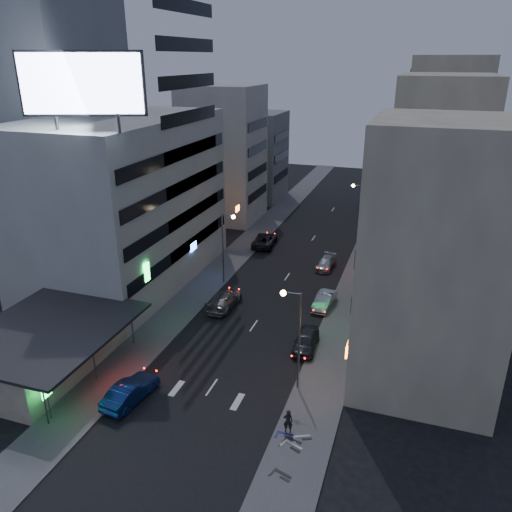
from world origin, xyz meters
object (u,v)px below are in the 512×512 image
at_px(scooter_black_b, 303,436).
at_px(road_car_silver, 224,300).
at_px(road_car_blue, 130,391).
at_px(scooter_blue, 295,428).
at_px(parked_car_left, 265,240).
at_px(parked_car_right_mid, 324,301).
at_px(scooter_black_a, 293,470).
at_px(parked_car_right_far, 326,263).
at_px(scooter_silver_a, 304,441).
at_px(scooter_silver_b, 310,428).
at_px(parked_car_right_near, 306,341).
at_px(person, 288,421).

bearing_deg(scooter_black_b, road_car_silver, 50.33).
bearing_deg(road_car_blue, scooter_blue, -171.49).
bearing_deg(parked_car_left, scooter_blue, 105.43).
bearing_deg(scooter_black_b, road_car_blue, 102.34).
height_order(parked_car_right_mid, scooter_black_a, parked_car_right_mid).
distance_m(parked_car_right_far, scooter_silver_a, 30.53).
xyz_separation_m(parked_car_right_far, scooter_blue, (3.66, -29.11, 0.01)).
xyz_separation_m(parked_car_right_far, scooter_silver_b, (4.65, -28.76, 0.04)).
bearing_deg(scooter_black_b, parked_car_left, 35.27).
height_order(parked_car_right_far, scooter_silver_a, scooter_silver_a).
height_order(parked_car_right_near, scooter_silver_b, parked_car_right_near).
bearing_deg(road_car_silver, scooter_silver_b, 129.58).
relative_size(parked_car_right_far, scooter_black_b, 2.53).
bearing_deg(scooter_black_a, parked_car_left, 38.02).
relative_size(scooter_black_a, scooter_blue, 1.07).
bearing_deg(road_car_silver, scooter_black_a, 123.04).
relative_size(road_car_blue, road_car_silver, 0.91).
bearing_deg(scooter_blue, parked_car_right_far, 8.36).
distance_m(parked_car_right_mid, scooter_silver_a, 20.28).
distance_m(road_car_blue, scooter_silver_b, 13.40).
bearing_deg(scooter_silver_b, parked_car_right_far, -15.73).
bearing_deg(scooter_silver_b, scooter_black_b, 137.59).
bearing_deg(person, road_car_blue, -9.99).
height_order(parked_car_right_near, parked_car_right_far, parked_car_right_near).
bearing_deg(scooter_blue, person, 76.19).
height_order(scooter_black_a, scooter_silver_a, scooter_silver_a).
relative_size(road_car_silver, scooter_silver_a, 2.70).
height_order(road_car_blue, scooter_silver_a, road_car_blue).
xyz_separation_m(parked_car_right_near, scooter_blue, (1.79, -10.79, -0.14)).
xyz_separation_m(parked_car_right_mid, scooter_silver_b, (2.83, -18.67, -0.05)).
bearing_deg(parked_car_right_far, parked_car_right_near, -81.49).
bearing_deg(parked_car_right_near, scooter_blue, -83.35).
xyz_separation_m(parked_car_right_far, road_car_silver, (-7.78, -13.34, 0.15)).
bearing_deg(parked_car_right_far, scooter_black_a, -79.52).
relative_size(parked_car_left, scooter_black_b, 3.32).
relative_size(parked_car_right_mid, scooter_black_a, 2.40).
height_order(parked_car_right_mid, parked_car_left, parked_car_left).
xyz_separation_m(scooter_black_a, scooter_silver_a, (0.06, 2.51, 0.05)).
bearing_deg(scooter_black_a, scooter_silver_b, 15.37).
distance_m(parked_car_right_near, scooter_silver_a, 12.17).
relative_size(person, scooter_black_a, 0.95).
bearing_deg(parked_car_right_far, parked_car_right_mid, -77.07).
bearing_deg(scooter_black_b, scooter_silver_b, -3.76).
height_order(person, scooter_silver_a, person).
bearing_deg(parked_car_right_far, scooter_silver_b, -78.13).
distance_m(person, scooter_silver_b, 1.54).
height_order(scooter_silver_a, scooter_black_b, scooter_silver_a).
xyz_separation_m(parked_car_right_mid, road_car_blue, (-10.55, -19.27, 0.09)).
bearing_deg(scooter_black_a, road_car_silver, 50.23).
height_order(road_car_silver, scooter_black_a, road_car_silver).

